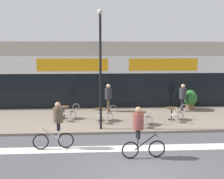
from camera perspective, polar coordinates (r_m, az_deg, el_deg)
name	(u,v)px	position (r m, az deg, el deg)	size (l,w,h in m)	color
ground_plane	(144,178)	(9.12, 6.88, -18.53)	(120.00, 120.00, 0.00)	#4C4C51
sidewalk_slab	(122,118)	(15.84, 2.21, -6.30)	(40.00, 5.50, 0.12)	gray
storefront_facade	(116,73)	(20.07, 0.94, 3.52)	(40.00, 4.06, 4.69)	#B2A899
bike_lane_stripe	(133,148)	(11.46, 4.53, -12.61)	(36.00, 0.70, 0.01)	silver
bistro_table_0	(64,110)	(15.64, -10.44, -4.44)	(0.65, 0.65, 0.73)	black
bistro_table_1	(101,112)	(14.97, -2.48, -4.95)	(0.75, 0.75, 0.71)	black
bistro_table_2	(139,116)	(14.29, 6.00, -5.66)	(0.74, 0.74, 0.71)	black
bistro_table_3	(172,111)	(15.56, 12.85, -4.63)	(0.71, 0.71, 0.71)	black
cafe_chair_0_near	(62,113)	(15.04, -10.73, -4.99)	(0.40, 0.58, 0.90)	#B7B2AD
cafe_chair_0_side	(75,110)	(15.57, -8.15, -4.46)	(0.59, 0.44, 0.90)	#B7B2AD
cafe_chair_1_near	(101,115)	(14.36, -2.43, -5.51)	(0.41, 0.58, 0.90)	#B7B2AD
cafe_chair_1_side	(112,112)	(14.98, -0.08, -4.89)	(0.58, 0.41, 0.90)	#B7B2AD
cafe_chair_2_near	(141,118)	(13.69, 6.39, -6.27)	(0.45, 0.60, 0.90)	#B7B2AD
cafe_chair_2_side	(151,115)	(14.41, 8.46, -5.55)	(0.60, 0.45, 0.90)	#B7B2AD
cafe_chair_3_near	(175,114)	(14.97, 13.54, -5.15)	(0.44, 0.59, 0.90)	#B7B2AD
cafe_chair_3_side	(182,111)	(15.73, 15.05, -4.54)	(0.59, 0.44, 0.90)	#B7B2AD
planter_pot	(190,99)	(18.48, 16.65, -2.00)	(0.91, 0.91, 1.34)	brown
lamp_post	(100,63)	(13.04, -2.54, 5.88)	(0.26, 0.26, 5.97)	black
cyclist_0	(140,129)	(10.15, 6.06, -8.60)	(1.73, 0.51, 2.03)	black
cyclist_1	(57,122)	(11.28, -11.94, -7.03)	(1.71, 0.53, 2.01)	black
pedestrian_near_end	(108,95)	(17.13, -0.78, -1.24)	(0.49, 0.49, 1.82)	#4C3D2D
pedestrian_far_end	(183,95)	(17.79, 15.16, -1.18)	(0.49, 0.49, 1.81)	black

